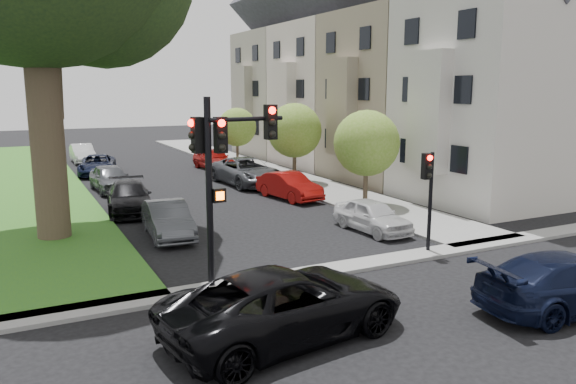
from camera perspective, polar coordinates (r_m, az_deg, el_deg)
name	(u,v)px	position (r m, az deg, el deg)	size (l,w,h in m)	color
ground	(368,292)	(15.97, 8.14, -10.06)	(140.00, 140.00, 0.00)	black
grass_strip	(5,184)	(36.67, -26.78, 0.76)	(8.00, 44.00, 0.12)	#2C6325
sidewalk_right	(254,167)	(39.75, -3.50, 2.56)	(3.50, 44.00, 0.12)	gray
sidewalk_cross	(331,270)	(17.54, 4.41, -7.87)	(60.00, 1.00, 0.12)	gray
house_a	(493,59)	(29.22, 20.11, 12.58)	(7.70, 7.55, 15.97)	beige
house_b	(396,65)	(34.84, 10.96, 12.60)	(7.70, 7.55, 15.97)	gray
house_c	(332,68)	(41.07, 4.47, 12.42)	(7.70, 7.55, 15.97)	silver
house_d	(285,71)	(47.66, -0.27, 12.20)	(7.70, 7.55, 15.97)	gray
small_tree_a	(367,143)	(26.26, 7.98, 4.92)	(3.06, 3.06, 4.59)	brown
small_tree_b	(295,131)	(32.52, 0.67, 6.26)	(3.15, 3.15, 4.73)	brown
small_tree_c	(237,127)	(40.84, -5.20, 6.57)	(2.77, 2.77, 4.16)	brown
traffic_signal_main	(223,158)	(15.51, -6.65, 3.46)	(2.62, 0.68, 5.36)	black
traffic_signal_secondary	(428,184)	(19.32, 14.07, 0.82)	(0.45, 0.36, 3.48)	black
car_cross_near	(285,304)	(12.89, -0.26, -11.27)	(2.66, 5.77, 1.60)	black
car_cross_far	(571,282)	(16.06, 26.77, -8.20)	(2.08, 5.11, 1.48)	black
car_parked_0	(372,216)	(22.29, 8.56, -2.40)	(1.51, 3.75, 1.28)	silver
car_parked_1	(289,186)	(28.43, 0.12, 0.63)	(1.44, 4.13, 1.36)	maroon
car_parked_2	(247,171)	(32.69, -4.19, 2.10)	(2.62, 5.67, 1.58)	#3F4247
car_parked_3	(214,159)	(39.18, -7.54, 3.37)	(1.74, 4.32, 1.47)	maroon
car_parked_5	(168,220)	(21.72, -12.12, -2.76)	(1.43, 4.10, 1.35)	#3F4247
car_parked_6	(129,197)	(26.42, -15.83, -0.53)	(1.93, 4.74, 1.38)	black
car_parked_7	(110,178)	(32.08, -17.60, 1.36)	(1.72, 4.28, 1.46)	#3F4247
car_parked_8	(97,165)	(38.40, -18.81, 2.62)	(2.17, 4.70, 1.31)	black
car_parked_9	(82,153)	(45.10, -20.16, 3.70)	(1.47, 4.21, 1.39)	silver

